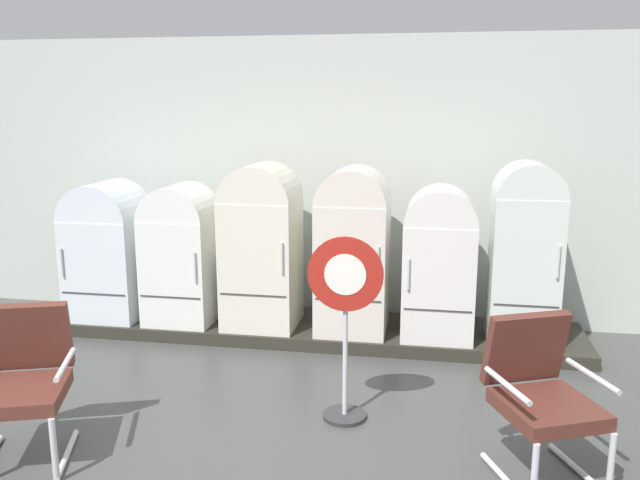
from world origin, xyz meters
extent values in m
cube|color=beige|center=(0.00, 3.66, 1.46)|extent=(11.76, 0.12, 2.92)
cube|color=#47443F|center=(0.00, 3.66, 2.57)|extent=(11.76, 0.07, 0.06)
cube|color=#2D2C24|center=(0.00, 3.02, 0.06)|extent=(5.40, 0.95, 0.12)
cube|color=white|center=(-1.99, 2.94, 0.63)|extent=(0.72, 0.70, 1.01)
cylinder|color=white|center=(-1.99, 2.94, 1.14)|extent=(0.72, 0.68, 0.72)
cube|color=#383838|center=(-1.99, 2.59, 0.45)|extent=(0.66, 0.01, 0.01)
cylinder|color=silver|center=(-2.29, 2.57, 0.75)|extent=(0.02, 0.02, 0.28)
cube|color=white|center=(-1.20, 2.91, 0.64)|extent=(0.65, 0.64, 1.04)
cylinder|color=white|center=(-1.20, 2.91, 1.16)|extent=(0.65, 0.63, 0.65)
cube|color=#383838|center=(-1.20, 2.59, 0.45)|extent=(0.60, 0.01, 0.01)
cylinder|color=silver|center=(-0.94, 2.57, 0.77)|extent=(0.02, 0.02, 0.28)
cube|color=silver|center=(-0.39, 2.93, 0.74)|extent=(0.69, 0.67, 1.24)
cylinder|color=silver|center=(-0.39, 2.93, 1.36)|extent=(0.69, 0.66, 0.69)
cube|color=#383838|center=(-0.39, 2.59, 0.52)|extent=(0.63, 0.01, 0.01)
cylinder|color=silver|center=(-0.10, 2.57, 0.89)|extent=(0.02, 0.02, 0.28)
cube|color=silver|center=(0.50, 2.92, 0.74)|extent=(0.66, 0.67, 1.23)
cylinder|color=silver|center=(0.50, 2.92, 1.36)|extent=(0.66, 0.66, 0.66)
cube|color=#383838|center=(0.50, 2.59, 0.52)|extent=(0.60, 0.01, 0.01)
cylinder|color=silver|center=(0.77, 2.57, 0.89)|extent=(0.02, 0.02, 0.28)
cube|color=white|center=(1.30, 2.91, 0.66)|extent=(0.65, 0.64, 1.07)
cylinder|color=white|center=(1.30, 2.91, 1.19)|extent=(0.65, 0.62, 0.65)
cube|color=#383838|center=(1.30, 2.59, 0.46)|extent=(0.60, 0.01, 0.01)
cylinder|color=silver|center=(1.04, 2.57, 0.79)|extent=(0.02, 0.02, 0.28)
cube|color=silver|center=(2.05, 2.88, 0.79)|extent=(0.59, 0.58, 1.34)
cylinder|color=silver|center=(2.05, 2.88, 1.46)|extent=(0.59, 0.57, 0.59)
cube|color=#383838|center=(2.05, 2.59, 0.55)|extent=(0.55, 0.01, 0.01)
cylinder|color=silver|center=(2.29, 2.57, 0.95)|extent=(0.02, 0.02, 0.28)
cylinder|color=silver|center=(-1.07, 0.50, 0.02)|extent=(0.24, 0.59, 0.04)
cylinder|color=silver|center=(-0.97, 0.23, 0.22)|extent=(0.05, 0.05, 0.40)
cube|color=#572B22|center=(-1.30, 0.42, 0.46)|extent=(0.69, 0.70, 0.09)
cube|color=#572B22|center=(-1.40, 0.69, 0.75)|extent=(0.56, 0.33, 0.48)
cylinder|color=silver|center=(-1.03, 0.51, 0.65)|extent=(0.20, 0.48, 0.04)
cylinder|color=silver|center=(1.85, 0.43, 0.22)|extent=(0.05, 0.05, 0.40)
cylinder|color=silver|center=(2.19, 0.89, 0.02)|extent=(0.28, 0.57, 0.04)
cylinder|color=silver|center=(2.30, 0.63, 0.22)|extent=(0.05, 0.05, 0.40)
cube|color=#572B22|center=(1.96, 0.79, 0.46)|extent=(0.71, 0.72, 0.09)
cube|color=#572B22|center=(1.85, 1.05, 0.75)|extent=(0.56, 0.37, 0.48)
cylinder|color=silver|center=(1.70, 0.67, 0.65)|extent=(0.23, 0.47, 0.04)
cylinder|color=silver|center=(2.22, 0.90, 0.65)|extent=(0.23, 0.47, 0.04)
cylinder|color=#2D2D30|center=(0.65, 1.36, 0.01)|extent=(0.32, 0.32, 0.03)
cylinder|color=silver|center=(0.65, 1.36, 0.56)|extent=(0.04, 0.04, 1.07)
cylinder|color=#A32018|center=(0.65, 1.33, 1.10)|extent=(0.54, 0.02, 0.54)
cylinder|color=white|center=(0.65, 1.32, 1.10)|extent=(0.30, 0.00, 0.30)
camera|label=1|loc=(1.24, -3.05, 2.29)|focal=36.81mm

